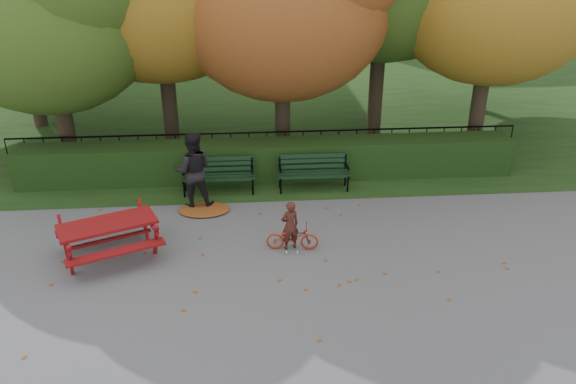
{
  "coord_description": "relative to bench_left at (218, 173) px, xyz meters",
  "views": [
    {
      "loc": [
        -0.58,
        -9.33,
        6.1
      ],
      "look_at": [
        0.27,
        1.42,
        1.0
      ],
      "focal_mm": 35.0,
      "sensor_mm": 36.0,
      "label": 1
    }
  ],
  "objects": [
    {
      "name": "bench_right",
      "position": [
        2.4,
        0.0,
        0.0
      ],
      "size": [
        1.8,
        0.57,
        0.88
      ],
      "color": "black",
      "rests_on": "ground"
    },
    {
      "name": "adult",
      "position": [
        -0.54,
        -0.8,
        0.42
      ],
      "size": [
        0.94,
        0.75,
        1.88
      ],
      "primitive_type": "imported",
      "rotation": [
        0.0,
        0.0,
        3.18
      ],
      "color": "black",
      "rests_on": "ground"
    },
    {
      "name": "bench_left",
      "position": [
        0.0,
        0.0,
        0.0
      ],
      "size": [
        1.8,
        0.57,
        0.88
      ],
      "color": "black",
      "rests_on": "ground"
    },
    {
      "name": "picnic_table",
      "position": [
        -2.09,
        -3.0,
        0.11
      ],
      "size": [
        2.32,
        2.13,
        0.91
      ],
      "rotation": [
        0.0,
        0.0,
        0.41
      ],
      "color": "maroon",
      "rests_on": "ground"
    },
    {
      "name": "leaf_pile",
      "position": [
        -0.32,
        -1.07,
        -0.48
      ],
      "size": [
        1.24,
        0.89,
        0.08
      ],
      "primitive_type": "ellipsoid",
      "rotation": [
        0.0,
        0.0,
        0.05
      ],
      "color": "brown",
      "rests_on": "ground"
    },
    {
      "name": "ground",
      "position": [
        1.3,
        -3.7,
        -0.52
      ],
      "size": [
        90.0,
        90.0,
        0.0
      ],
      "primitive_type": "plane",
      "color": "slate",
      "rests_on": "ground"
    },
    {
      "name": "bicycle",
      "position": [
        1.61,
        -2.97,
        -0.24
      ],
      "size": [
        1.12,
        0.49,
        0.57
      ],
      "primitive_type": "imported",
      "rotation": [
        0.0,
        0.0,
        1.47
      ],
      "color": "#9F270E",
      "rests_on": "ground"
    },
    {
      "name": "leaf_scatter",
      "position": [
        1.3,
        -3.4,
        -0.51
      ],
      "size": [
        9.0,
        5.7,
        0.01
      ],
      "primitive_type": null,
      "color": "brown",
      "rests_on": "ground"
    },
    {
      "name": "hedge",
      "position": [
        1.3,
        0.8,
        -0.02
      ],
      "size": [
        13.0,
        0.9,
        1.0
      ],
      "primitive_type": "cube",
      "color": "black",
      "rests_on": "ground"
    },
    {
      "name": "iron_fence",
      "position": [
        1.3,
        1.6,
        0.02
      ],
      "size": [
        14.0,
        0.04,
        1.02
      ],
      "color": "black",
      "rests_on": "ground"
    },
    {
      "name": "grass_strip",
      "position": [
        1.3,
        10.3,
        -0.51
      ],
      "size": [
        90.0,
        90.0,
        0.0
      ],
      "primitive_type": "plane",
      "color": "#173412",
      "rests_on": "ground"
    },
    {
      "name": "child",
      "position": [
        1.56,
        -2.92,
        0.02
      ],
      "size": [
        0.46,
        0.37,
        1.08
      ],
      "primitive_type": "imported",
      "rotation": [
        0.0,
        0.0,
        3.46
      ],
      "color": "#441E16",
      "rests_on": "ground"
    }
  ]
}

